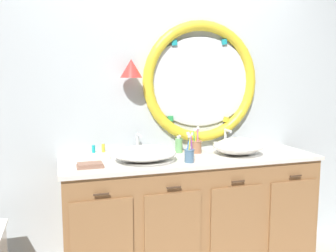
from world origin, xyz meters
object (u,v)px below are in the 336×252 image
at_px(sink_basin_left, 145,153).
at_px(folded_hand_towel, 90,165).
at_px(toothbrush_holder_right, 197,146).
at_px(toiletry_basket, 99,155).
at_px(soap_dispenser, 179,145).
at_px(toothbrush_holder_left, 189,154).
at_px(sink_basin_right, 238,146).

height_order(sink_basin_left, folded_hand_towel, sink_basin_left).
xyz_separation_m(toothbrush_holder_right, folded_hand_towel, (-0.86, -0.23, -0.05)).
bearing_deg(toothbrush_holder_right, toiletry_basket, 179.04).
height_order(folded_hand_towel, toiletry_basket, toiletry_basket).
distance_m(sink_basin_left, toothbrush_holder_right, 0.49).
distance_m(sink_basin_left, toiletry_basket, 0.36).
bearing_deg(soap_dispenser, toiletry_basket, -176.34).
xyz_separation_m(toothbrush_holder_left, toothbrush_holder_right, (0.17, 0.29, 0.00)).
distance_m(toothbrush_holder_left, folded_hand_towel, 0.70).
distance_m(toothbrush_holder_left, toothbrush_holder_right, 0.33).
relative_size(sink_basin_left, folded_hand_towel, 2.59).
bearing_deg(sink_basin_left, sink_basin_right, -0.00).
relative_size(toothbrush_holder_right, folded_hand_towel, 1.24).
bearing_deg(folded_hand_towel, toiletry_basket, 70.89).
xyz_separation_m(sink_basin_left, toothbrush_holder_left, (0.30, -0.13, 0.00)).
xyz_separation_m(toothbrush_holder_left, soap_dispenser, (0.04, 0.34, 0.01)).
height_order(soap_dispenser, folded_hand_towel, soap_dispenser).
bearing_deg(sink_basin_right, toiletry_basket, 171.08).
distance_m(sink_basin_left, folded_hand_towel, 0.40).
bearing_deg(sink_basin_right, toothbrush_holder_right, 151.90).
distance_m(sink_basin_right, toothbrush_holder_left, 0.48).
bearing_deg(sink_basin_left, soap_dispenser, 31.98).
height_order(toothbrush_holder_left, soap_dispenser, toothbrush_holder_left).
bearing_deg(sink_basin_right, toothbrush_holder_left, -164.06).
xyz_separation_m(folded_hand_towel, toiletry_basket, (0.08, 0.24, 0.02)).
bearing_deg(soap_dispenser, folded_hand_towel, -158.91).
height_order(sink_basin_left, soap_dispenser, soap_dispenser).
bearing_deg(toothbrush_holder_right, toothbrush_holder_left, -120.85).
distance_m(sink_basin_right, toothbrush_holder_right, 0.33).
bearing_deg(toothbrush_holder_right, sink_basin_left, -161.70).
bearing_deg(sink_basin_right, sink_basin_left, 180.00).
height_order(toothbrush_holder_right, soap_dispenser, toothbrush_holder_right).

